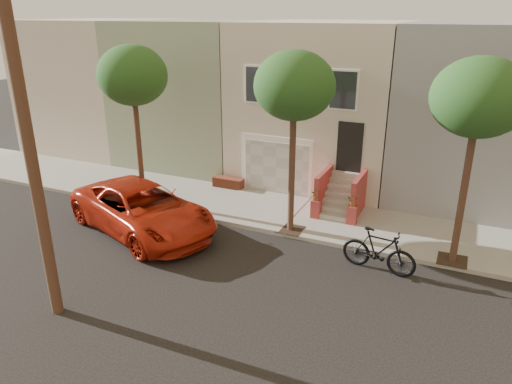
% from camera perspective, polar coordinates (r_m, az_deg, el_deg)
% --- Properties ---
extents(ground, '(90.00, 90.00, 0.00)m').
position_cam_1_polar(ground, '(14.63, -5.12, -10.29)').
color(ground, black).
rests_on(ground, ground).
extents(sidewalk, '(40.00, 3.70, 0.15)m').
position_cam_1_polar(sidewalk, '(18.91, 2.83, -2.46)').
color(sidewalk, gray).
rests_on(sidewalk, ground).
extents(house_row, '(33.10, 11.70, 7.00)m').
position_cam_1_polar(house_row, '(23.23, 8.46, 10.96)').
color(house_row, beige).
rests_on(house_row, sidewalk).
extents(tree_left, '(2.70, 2.57, 6.30)m').
position_cam_1_polar(tree_left, '(19.03, -14.61, 13.29)').
color(tree_left, '#2D2116').
rests_on(tree_left, sidewalk).
extents(tree_mid, '(2.70, 2.57, 6.30)m').
position_cam_1_polar(tree_mid, '(15.82, 4.61, 12.46)').
color(tree_mid, '#2D2116').
rests_on(tree_mid, sidewalk).
extents(tree_right, '(2.70, 2.57, 6.30)m').
position_cam_1_polar(tree_right, '(14.89, 25.21, 10.06)').
color(tree_right, '#2D2116').
rests_on(tree_right, sidewalk).
extents(pickup_truck, '(6.86, 4.86, 1.74)m').
position_cam_1_polar(pickup_truck, '(17.63, -13.50, -2.02)').
color(pickup_truck, '#AE210E').
rests_on(pickup_truck, ground).
extents(motorcycle, '(2.37, 0.93, 1.39)m').
position_cam_1_polar(motorcycle, '(15.12, 14.53, -6.84)').
color(motorcycle, black).
rests_on(motorcycle, ground).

